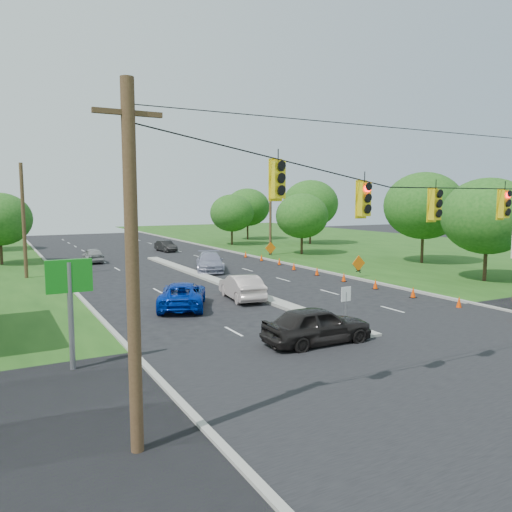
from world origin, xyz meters
TOP-DOWN VIEW (x-y plane):
  - ground at (0.00, 0.00)m, footprint 160.00×160.00m
  - grass_right at (30.00, 20.00)m, footprint 40.00×160.00m
  - cross_street at (0.00, 0.00)m, footprint 160.00×14.00m
  - curb_left at (-10.10, 30.00)m, footprint 0.25×110.00m
  - curb_right at (10.10, 30.00)m, footprint 0.25×110.00m
  - median at (0.00, 21.00)m, footprint 1.00×34.00m
  - median_sign at (0.00, 6.00)m, footprint 0.55×0.06m
  - signal_span at (-0.05, -1.00)m, footprint 25.60×0.32m
  - utility_pole_far_left at (-12.50, 30.00)m, footprint 0.28×0.28m
  - utility_pole_far_right at (12.50, 35.00)m, footprint 0.28×0.28m
  - cone_1 at (8.57, 6.50)m, footprint 0.32×0.32m
  - cone_2 at (8.57, 10.00)m, footprint 0.32×0.32m
  - cone_3 at (8.57, 13.50)m, footprint 0.32×0.32m
  - cone_4 at (8.57, 17.00)m, footprint 0.32×0.32m
  - cone_5 at (8.57, 20.50)m, footprint 0.32×0.32m
  - cone_6 at (8.57, 24.00)m, footprint 0.32×0.32m
  - cone_7 at (9.17, 27.50)m, footprint 0.32×0.32m
  - cone_8 at (9.17, 31.00)m, footprint 0.32×0.32m
  - cone_9 at (9.17, 34.50)m, footprint 0.32×0.32m
  - work_sign_1 at (10.80, 18.00)m, footprint 1.27×0.58m
  - work_sign_2 at (10.80, 32.00)m, footprint 1.27×0.58m
  - tree_7 at (18.00, 12.00)m, footprint 6.72×6.72m
  - tree_8 at (22.00, 22.00)m, footprint 7.56×7.56m
  - tree_9 at (16.00, 34.00)m, footprint 5.88×5.88m
  - tree_10 at (24.00, 44.00)m, footprint 7.56×7.56m
  - tree_11 at (20.00, 55.00)m, footprint 6.72×6.72m
  - tree_12 at (14.00, 48.00)m, footprint 5.88×5.88m
  - black_sedan at (-2.69, 4.56)m, footprint 4.93×2.06m
  - white_sedan at (-1.24, 14.71)m, footprint 2.32×4.95m
  - blue_pickup at (-5.31, 14.17)m, footprint 4.47×5.91m
  - silver_car_far at (1.79, 26.87)m, footprint 4.12×6.05m
  - silver_car_oncoming at (-6.01, 37.89)m, footprint 1.78×4.24m
  - dark_car_receding at (3.55, 44.43)m, footprint 1.72×4.05m

SIDE VIEW (x-z plane):
  - ground at x=0.00m, z-range 0.00..0.00m
  - grass_right at x=30.00m, z-range -0.03..0.03m
  - cross_street at x=0.00m, z-range -0.01..0.01m
  - curb_left at x=-10.10m, z-range -0.08..0.08m
  - curb_right at x=10.10m, z-range -0.08..0.08m
  - median at x=0.00m, z-range -0.09..0.09m
  - cone_1 at x=8.57m, z-range 0.00..0.70m
  - cone_2 at x=8.57m, z-range 0.00..0.70m
  - cone_3 at x=8.57m, z-range 0.00..0.70m
  - cone_4 at x=8.57m, z-range 0.00..0.70m
  - cone_5 at x=8.57m, z-range 0.00..0.70m
  - cone_6 at x=8.57m, z-range 0.00..0.70m
  - cone_7 at x=9.17m, z-range 0.00..0.70m
  - cone_8 at x=9.17m, z-range 0.00..0.70m
  - cone_9 at x=9.17m, z-range 0.00..0.70m
  - dark_car_receding at x=3.55m, z-range 0.00..1.30m
  - silver_car_oncoming at x=-6.01m, z-range 0.00..1.43m
  - blue_pickup at x=-5.31m, z-range 0.00..1.49m
  - white_sedan at x=-1.24m, z-range 0.00..1.57m
  - silver_car_far at x=1.79m, z-range 0.00..1.63m
  - black_sedan at x=-2.69m, z-range 0.00..1.67m
  - work_sign_1 at x=10.80m, z-range 0.41..1.78m
  - work_sign_2 at x=10.80m, z-range 0.41..1.78m
  - median_sign at x=0.00m, z-range 0.44..2.49m
  - tree_9 at x=16.00m, z-range 0.91..7.77m
  - tree_12 at x=14.00m, z-range 0.91..7.77m
  - utility_pole_far_left at x=-12.50m, z-range 0.00..9.00m
  - utility_pole_far_right at x=12.50m, z-range 0.00..9.00m
  - tree_7 at x=18.00m, z-range 1.04..8.88m
  - tree_11 at x=20.00m, z-range 1.04..8.88m
  - signal_span at x=-0.05m, z-range 0.47..9.47m
  - tree_8 at x=22.00m, z-range 1.17..9.99m
  - tree_10 at x=24.00m, z-range 1.17..9.99m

